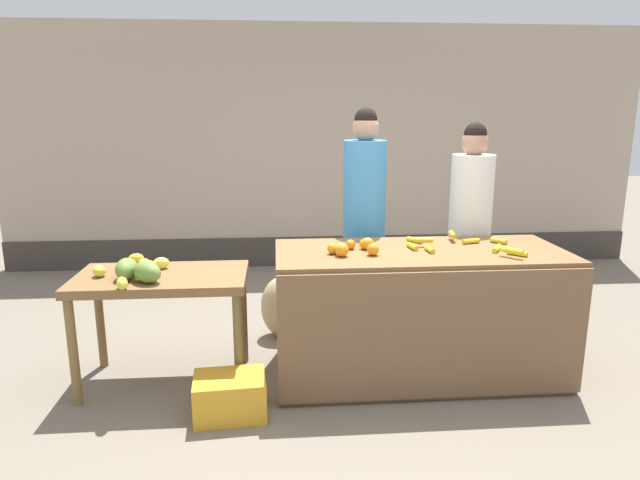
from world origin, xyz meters
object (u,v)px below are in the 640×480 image
Objects in this scene: vendor_woman_blue_shirt at (364,226)px; produce_sack at (282,307)px; vendor_woman_white_shirt at (469,232)px; produce_crate at (230,396)px.

produce_sack is at bearing 173.30° from vendor_woman_blue_shirt.
produce_sack is (-1.53, 0.11, -0.64)m from vendor_woman_white_shirt.
vendor_woman_white_shirt is at bearing -4.09° from produce_sack.
vendor_woman_white_shirt is 4.04× the size of produce_crate.
produce_sack is (-0.67, 0.08, -0.70)m from vendor_woman_blue_shirt.
vendor_woman_blue_shirt is 4.30× the size of produce_crate.
vendor_woman_blue_shirt is 0.87m from vendor_woman_white_shirt.
produce_crate is (-1.01, -1.16, -0.83)m from vendor_woman_blue_shirt.
produce_crate is 0.84× the size of produce_sack.
vendor_woman_white_shirt reaches higher than produce_crate.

